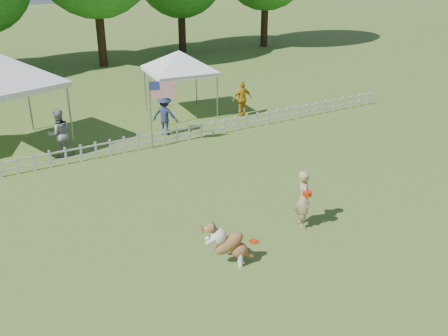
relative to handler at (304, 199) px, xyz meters
name	(u,v)px	position (x,y,z in m)	size (l,w,h in m)	color
ground	(255,241)	(-1.43, 0.01, -0.77)	(120.00, 120.00, 0.00)	#3F6520
picket_fence	(145,141)	(-1.43, 7.01, -0.47)	(22.00, 0.08, 0.60)	silver
handler	(304,199)	(0.00, 0.00, 0.00)	(0.56, 0.37, 1.54)	tan
dog	(230,244)	(-2.46, -0.53, -0.22)	(1.06, 0.35, 1.10)	brown
frisbee_on_turf	(254,241)	(-1.48, -0.01, -0.76)	(0.23, 0.23, 0.02)	red
canopy_tent_left	(7,104)	(-5.42, 9.29, 0.88)	(3.19, 3.19, 3.30)	white
canopy_tent_right	(180,84)	(1.42, 10.02, 0.55)	(2.56, 2.56, 2.64)	white
flag_pole	(151,115)	(-1.19, 6.90, 0.46)	(0.94, 0.10, 2.46)	gray
spectator_a	(59,133)	(-4.12, 7.85, 0.05)	(0.79, 0.62, 1.63)	gray
spectator_b	(165,115)	(-0.18, 8.04, -0.01)	(0.98, 0.56, 1.52)	#242D4D
spectator_c	(242,99)	(3.54, 8.50, -0.03)	(0.87, 0.36, 1.49)	gold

